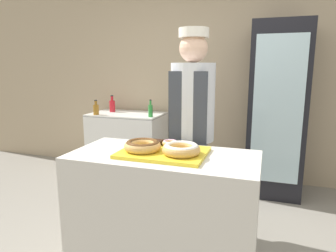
# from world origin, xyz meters

# --- Properties ---
(wall_back) EXTENTS (8.00, 0.06, 2.70)m
(wall_back) POSITION_xyz_m (0.00, 2.13, 1.35)
(wall_back) COLOR tan
(wall_back) RESTS_ON ground_plane
(display_counter) EXTENTS (1.30, 0.63, 0.89)m
(display_counter) POSITION_xyz_m (0.00, 0.00, 0.45)
(display_counter) COLOR beige
(display_counter) RESTS_ON ground_plane
(serving_tray) EXTENTS (0.59, 0.43, 0.02)m
(serving_tray) POSITION_xyz_m (0.00, 0.00, 0.90)
(serving_tray) COLOR yellow
(serving_tray) RESTS_ON display_counter
(donut_chocolate_glaze) EXTENTS (0.26, 0.26, 0.07)m
(donut_chocolate_glaze) POSITION_xyz_m (-0.14, -0.04, 0.95)
(donut_chocolate_glaze) COLOR tan
(donut_chocolate_glaze) RESTS_ON serving_tray
(donut_light_glaze) EXTENTS (0.26, 0.26, 0.07)m
(donut_light_glaze) POSITION_xyz_m (0.14, -0.04, 0.95)
(donut_light_glaze) COLOR tan
(donut_light_glaze) RESTS_ON serving_tray
(donut_mini_center) EXTENTS (0.12, 0.12, 0.04)m
(donut_mini_center) POSITION_xyz_m (0.00, 0.15, 0.94)
(donut_mini_center) COLOR tan
(donut_mini_center) RESTS_ON serving_tray
(brownie_back_left) EXTENTS (0.09, 0.09, 0.03)m
(brownie_back_left) POSITION_xyz_m (-0.11, 0.15, 0.93)
(brownie_back_left) COLOR black
(brownie_back_left) RESTS_ON serving_tray
(brownie_back_right) EXTENTS (0.09, 0.09, 0.03)m
(brownie_back_right) POSITION_xyz_m (0.11, 0.15, 0.93)
(brownie_back_right) COLOR black
(brownie_back_right) RESTS_ON serving_tray
(baker_person) EXTENTS (0.37, 0.37, 1.79)m
(baker_person) POSITION_xyz_m (0.06, 0.57, 0.96)
(baker_person) COLOR #4C4C51
(baker_person) RESTS_ON ground_plane
(beverage_fridge) EXTENTS (0.62, 0.60, 1.98)m
(beverage_fridge) POSITION_xyz_m (0.77, 1.75, 0.99)
(beverage_fridge) COLOR black
(beverage_fridge) RESTS_ON ground_plane
(chest_freezer) EXTENTS (0.98, 0.62, 0.87)m
(chest_freezer) POSITION_xyz_m (-1.14, 1.76, 0.44)
(chest_freezer) COLOR white
(chest_freezer) RESTS_ON ground_plane
(bottle_amber) EXTENTS (0.07, 0.07, 0.20)m
(bottle_amber) POSITION_xyz_m (-1.47, 1.52, 0.94)
(bottle_amber) COLOR #99661E
(bottle_amber) RESTS_ON chest_freezer
(bottle_red) EXTENTS (0.08, 0.08, 0.23)m
(bottle_red) POSITION_xyz_m (-1.40, 1.83, 0.96)
(bottle_red) COLOR red
(bottle_red) RESTS_ON chest_freezer
(bottle_green) EXTENTS (0.06, 0.06, 0.22)m
(bottle_green) POSITION_xyz_m (-0.73, 1.58, 0.95)
(bottle_green) COLOR #2D8C38
(bottle_green) RESTS_ON chest_freezer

